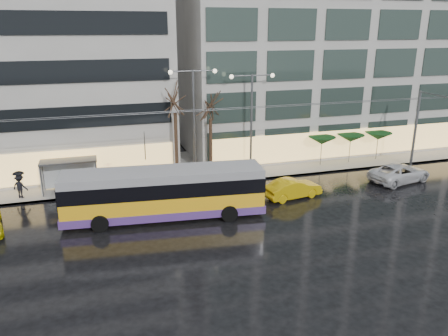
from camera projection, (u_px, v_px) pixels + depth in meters
name	position (u px, v px, depth m)	size (l,w,h in m)	color
ground	(203.00, 238.00, 26.84)	(140.00, 140.00, 0.00)	black
sidewalk	(187.00, 167.00, 40.12)	(80.00, 10.00, 0.15)	gray
kerb	(200.00, 185.00, 35.61)	(80.00, 0.10, 0.15)	slate
building_right	(334.00, 24.00, 45.44)	(32.00, 14.00, 25.00)	#9F9D98
trolleybus	(164.00, 195.00, 29.18)	(13.49, 5.80, 6.16)	#EEA914
catenary	(190.00, 139.00, 33.03)	(42.24, 5.12, 7.00)	#595B60
bus_shelter	(64.00, 168.00, 33.68)	(4.20, 1.60, 2.51)	#595B60
street_lamp_near	(194.00, 109.00, 35.37)	(3.96, 0.36, 9.03)	#595B60
street_lamp_far	(252.00, 110.00, 36.83)	(3.96, 0.36, 8.53)	#595B60
tree_a	(175.00, 96.00, 34.81)	(3.20, 3.20, 8.40)	black
tree_b	(210.00, 103.00, 36.02)	(3.20, 3.20, 7.70)	black
parasol_a	(322.00, 141.00, 39.94)	(2.50, 2.50, 2.65)	#595B60
parasol_b	(351.00, 138.00, 40.76)	(2.50, 2.50, 2.65)	#595B60
parasol_c	(378.00, 136.00, 41.58)	(2.50, 2.50, 2.65)	#595B60
taxi_b	(293.00, 188.00, 32.96)	(1.56, 4.47, 1.47)	gold
sedan_silver	(400.00, 173.00, 36.40)	(2.53, 5.49, 1.53)	silver
pedestrian_a	(109.00, 172.00, 33.98)	(1.09, 1.10, 2.19)	black
pedestrian_b	(82.00, 173.00, 35.49)	(0.88, 0.71, 1.72)	black
pedestrian_c	(20.00, 183.00, 32.45)	(1.35, 1.15, 2.11)	black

